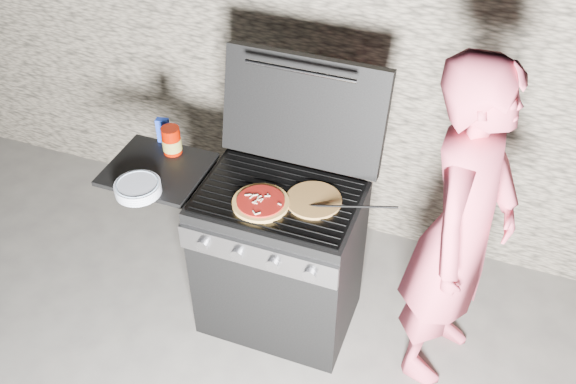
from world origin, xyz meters
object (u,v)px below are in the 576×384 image
(pizza_topped, at_px, (261,202))
(person, at_px, (461,232))
(gas_grill, at_px, (236,249))
(sauce_jar, at_px, (171,140))

(pizza_topped, relative_size, person, 0.15)
(gas_grill, distance_m, person, 1.21)
(person, bearing_deg, pizza_topped, 112.82)
(pizza_topped, xyz_separation_m, person, (0.93, 0.15, -0.02))
(gas_grill, distance_m, pizza_topped, 0.52)
(gas_grill, bearing_deg, pizza_topped, -24.57)
(sauce_jar, bearing_deg, gas_grill, -19.81)
(gas_grill, height_order, pizza_topped, pizza_topped)
(gas_grill, bearing_deg, person, 3.26)
(gas_grill, height_order, sauce_jar, sauce_jar)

